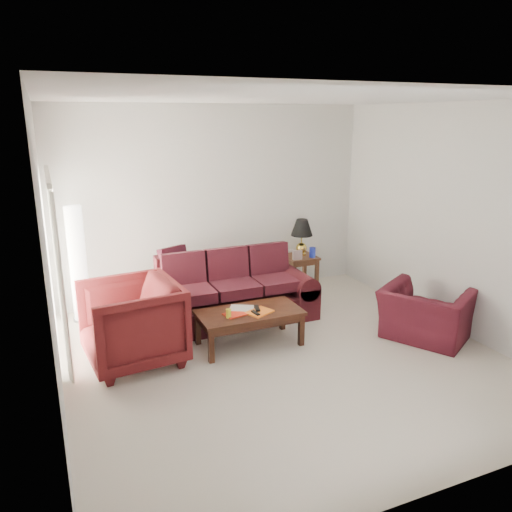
{
  "coord_description": "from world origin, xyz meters",
  "views": [
    {
      "loc": [
        -2.46,
        -4.93,
        2.82
      ],
      "look_at": [
        0.0,
        0.85,
        1.05
      ],
      "focal_mm": 35.0,
      "sensor_mm": 36.0,
      "label": 1
    }
  ],
  "objects_px": {
    "armchair_right": "(426,314)",
    "coffee_table": "(249,328)",
    "floor_lamp": "(78,264)",
    "sofa": "(233,289)",
    "end_table": "(299,272)",
    "armchair_left": "(132,323)"
  },
  "relations": [
    {
      "from": "end_table",
      "to": "coffee_table",
      "type": "bearing_deg",
      "value": -133.64
    },
    {
      "from": "floor_lamp",
      "to": "armchair_left",
      "type": "bearing_deg",
      "value": -73.79
    },
    {
      "from": "end_table",
      "to": "coffee_table",
      "type": "height_order",
      "value": "end_table"
    },
    {
      "from": "coffee_table",
      "to": "armchair_left",
      "type": "bearing_deg",
      "value": -177.94
    },
    {
      "from": "armchair_right",
      "to": "end_table",
      "type": "bearing_deg",
      "value": -16.71
    },
    {
      "from": "end_table",
      "to": "floor_lamp",
      "type": "relative_size",
      "value": 0.34
    },
    {
      "from": "floor_lamp",
      "to": "armchair_right",
      "type": "xyz_separation_m",
      "value": [
        4.07,
        -2.39,
        -0.5
      ]
    },
    {
      "from": "armchair_right",
      "to": "coffee_table",
      "type": "bearing_deg",
      "value": 41.4
    },
    {
      "from": "floor_lamp",
      "to": "armchair_right",
      "type": "bearing_deg",
      "value": -30.46
    },
    {
      "from": "armchair_right",
      "to": "coffee_table",
      "type": "distance_m",
      "value": 2.3
    },
    {
      "from": "armchair_left",
      "to": "coffee_table",
      "type": "relative_size",
      "value": 0.83
    },
    {
      "from": "sofa",
      "to": "armchair_left",
      "type": "distance_m",
      "value": 1.67
    },
    {
      "from": "sofa",
      "to": "coffee_table",
      "type": "height_order",
      "value": "sofa"
    },
    {
      "from": "sofa",
      "to": "floor_lamp",
      "type": "bearing_deg",
      "value": 150.83
    },
    {
      "from": "coffee_table",
      "to": "end_table",
      "type": "bearing_deg",
      "value": 52.67
    },
    {
      "from": "coffee_table",
      "to": "floor_lamp",
      "type": "bearing_deg",
      "value": 144.84
    },
    {
      "from": "sofa",
      "to": "coffee_table",
      "type": "bearing_deg",
      "value": -101.27
    },
    {
      "from": "floor_lamp",
      "to": "sofa",
      "type": "bearing_deg",
      "value": -23.43
    },
    {
      "from": "sofa",
      "to": "end_table",
      "type": "distance_m",
      "value": 1.76
    },
    {
      "from": "end_table",
      "to": "armchair_left",
      "type": "bearing_deg",
      "value": -152.63
    },
    {
      "from": "end_table",
      "to": "armchair_left",
      "type": "distance_m",
      "value": 3.42
    },
    {
      "from": "end_table",
      "to": "armchair_left",
      "type": "height_order",
      "value": "armchair_left"
    }
  ]
}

